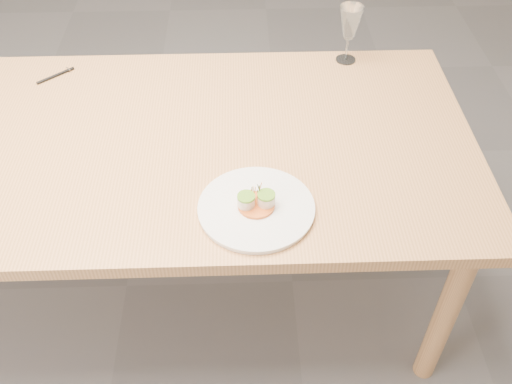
{
  "coord_description": "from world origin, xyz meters",
  "views": [
    {
      "loc": [
        0.47,
        -1.38,
        1.87
      ],
      "look_at": [
        0.51,
        -0.29,
        0.8
      ],
      "focal_mm": 40.0,
      "sensor_mm": 36.0,
      "label": 1
    }
  ],
  "objects_px": {
    "ballpoint_pen": "(56,75)",
    "dining_table": "(92,157)",
    "wine_glass_2": "(350,24)",
    "dinner_plate": "(256,207)"
  },
  "relations": [
    {
      "from": "ballpoint_pen",
      "to": "wine_glass_2",
      "type": "relative_size",
      "value": 0.55
    },
    {
      "from": "dinner_plate",
      "to": "ballpoint_pen",
      "type": "bearing_deg",
      "value": 135.46
    },
    {
      "from": "dining_table",
      "to": "wine_glass_2",
      "type": "xyz_separation_m",
      "value": [
        0.86,
        0.44,
        0.21
      ]
    },
    {
      "from": "ballpoint_pen",
      "to": "dining_table",
      "type": "bearing_deg",
      "value": -105.02
    },
    {
      "from": "dinner_plate",
      "to": "wine_glass_2",
      "type": "xyz_separation_m",
      "value": [
        0.35,
        0.75,
        0.13
      ]
    },
    {
      "from": "ballpoint_pen",
      "to": "wine_glass_2",
      "type": "distance_m",
      "value": 1.05
    },
    {
      "from": "ballpoint_pen",
      "to": "wine_glass_2",
      "type": "bearing_deg",
      "value": -36.72
    },
    {
      "from": "wine_glass_2",
      "to": "dinner_plate",
      "type": "bearing_deg",
      "value": -115.19
    },
    {
      "from": "ballpoint_pen",
      "to": "wine_glass_2",
      "type": "height_order",
      "value": "wine_glass_2"
    },
    {
      "from": "dinner_plate",
      "to": "wine_glass_2",
      "type": "distance_m",
      "value": 0.84
    }
  ]
}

